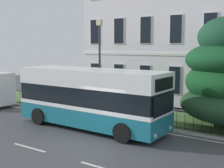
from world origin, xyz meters
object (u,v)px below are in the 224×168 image
at_px(single_decker_bus, 91,97).
at_px(street_lamp_post, 100,59).
at_px(georgian_townhouse, 184,19).
at_px(litter_bin, 79,101).

distance_m(single_decker_bus, street_lamp_post, 4.05).
height_order(georgian_townhouse, single_decker_bus, georgian_townhouse).
distance_m(georgian_townhouse, single_decker_bus, 12.89).
distance_m(street_lamp_post, litter_bin, 3.38).
xyz_separation_m(street_lamp_post, litter_bin, (-1.68, -0.17, -2.93)).
bearing_deg(single_decker_bus, street_lamp_post, 119.45).
height_order(single_decker_bus, street_lamp_post, street_lamp_post).
bearing_deg(georgian_townhouse, single_decker_bus, -93.67).
bearing_deg(single_decker_bus, litter_bin, 139.78).
height_order(street_lamp_post, litter_bin, street_lamp_post).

